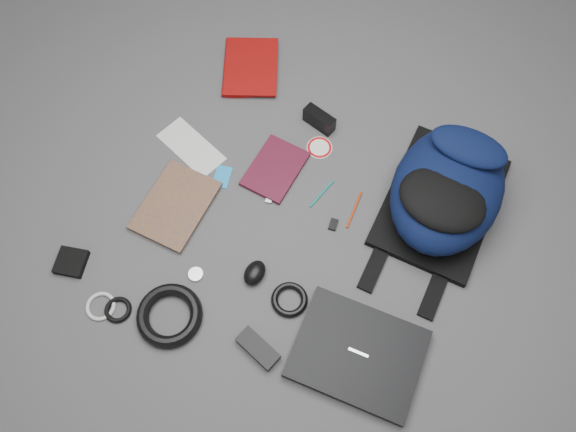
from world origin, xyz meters
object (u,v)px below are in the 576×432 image
at_px(comic_book, 149,194).
at_px(mouse, 255,273).
at_px(power_brick, 258,348).
at_px(pouch, 71,262).
at_px(compact_camera, 319,120).
at_px(backpack, 447,188).
at_px(laptop, 358,354).
at_px(dvd_case, 275,169).
at_px(textbook_red, 224,67).

relative_size(comic_book, mouse, 3.24).
distance_m(power_brick, pouch, 0.63).
bearing_deg(compact_camera, backpack, 1.10).
height_order(laptop, power_brick, laptop).
height_order(dvd_case, mouse, mouse).
relative_size(comic_book, dvd_case, 1.26).
bearing_deg(laptop, power_brick, -160.69).
bearing_deg(comic_book, dvd_case, 38.90).
distance_m(dvd_case, compact_camera, 0.23).
distance_m(mouse, pouch, 0.56).
distance_m(comic_book, dvd_case, 0.41).
relative_size(laptop, comic_book, 1.31).
bearing_deg(laptop, dvd_case, 134.08).
distance_m(laptop, comic_book, 0.82).
bearing_deg(comic_book, power_brick, -27.81).
bearing_deg(textbook_red, power_brick, -80.65).
relative_size(laptop, mouse, 4.25).
xyz_separation_m(mouse, pouch, (-0.51, -0.22, -0.01)).
bearing_deg(pouch, dvd_case, 55.50).
bearing_deg(power_brick, backpack, 81.57).
bearing_deg(comic_book, laptop, -12.35).
xyz_separation_m(backpack, power_brick, (-0.29, -0.67, -0.09)).
xyz_separation_m(backpack, compact_camera, (-0.47, 0.09, -0.07)).
xyz_separation_m(comic_book, compact_camera, (0.36, 0.49, 0.02)).
bearing_deg(laptop, textbook_red, 135.20).
bearing_deg(laptop, compact_camera, 119.07).
bearing_deg(backpack, power_brick, -114.96).
bearing_deg(dvd_case, power_brick, -65.21).
distance_m(textbook_red, dvd_case, 0.45).
bearing_deg(power_brick, textbook_red, 140.64).
height_order(comic_book, pouch, pouch).
distance_m(textbook_red, comic_book, 0.55).
xyz_separation_m(laptop, dvd_case, (-0.49, 0.42, -0.01)).
relative_size(dvd_case, mouse, 2.56).
xyz_separation_m(backpack, textbook_red, (-0.88, 0.14, -0.09)).
distance_m(dvd_case, power_brick, 0.59).
relative_size(textbook_red, comic_book, 0.96).
bearing_deg(power_brick, laptop, 39.30).
bearing_deg(dvd_case, textbook_red, 143.35).
bearing_deg(power_brick, comic_book, 168.48).
xyz_separation_m(laptop, compact_camera, (-0.44, 0.65, 0.01)).
distance_m(textbook_red, compact_camera, 0.41).
distance_m(backpack, mouse, 0.63).
height_order(backpack, laptop, backpack).
bearing_deg(backpack, comic_book, -156.07).
bearing_deg(mouse, textbook_red, 127.70).
xyz_separation_m(backpack, pouch, (-0.91, -0.71, -0.09)).
bearing_deg(backpack, pouch, -144.09).
relative_size(laptop, compact_camera, 3.15).
distance_m(backpack, comic_book, 0.93).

